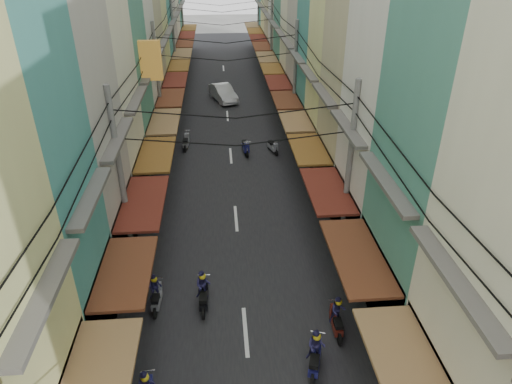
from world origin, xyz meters
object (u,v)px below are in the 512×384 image
bicycle (416,301)px  market_umbrella (427,336)px  traffic_sign (413,320)px  white_car (223,101)px

bicycle → market_umbrella: size_ratio=0.84×
traffic_sign → market_umbrella: bearing=-61.9°
market_umbrella → bicycle: bearing=68.3°
bicycle → market_umbrella: bearing=178.1°
market_umbrella → traffic_sign: bearing=118.1°
bicycle → traffic_sign: 4.08m
white_car → market_umbrella: bearing=-96.4°
market_umbrella → traffic_sign: traffic_sign is taller
bicycle → market_umbrella: (-1.42, -3.56, 1.90)m
traffic_sign → bicycle: bearing=61.1°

